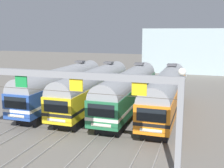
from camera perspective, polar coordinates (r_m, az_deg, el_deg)
The scene contains 8 objects.
ground_plane at distance 32.01m, azimuth -0.12°, elevation -5.51°, with size 160.00×160.00×0.00m, color slate.
track_bed at distance 48.02m, azimuth 6.16°, elevation 0.02°, with size 13.72×70.00×0.15m.
commuter_train_blue at distance 33.71m, azimuth -10.05°, elevation -0.14°, with size 2.88×18.06×5.05m.
commuter_train_yellow at distance 32.03m, azimuth -3.59°, elevation -0.57°, with size 2.88×18.06×5.05m.
commuter_train_green at distance 30.80m, azimuth 3.48°, elevation -1.02°, with size 2.88×18.06×5.05m.
commuter_train_orange at distance 30.08m, azimuth 11.02°, elevation -1.49°, with size 2.88×18.06×5.05m.
catenary_gantry at distance 18.77m, azimuth -12.97°, elevation -1.37°, with size 17.46×0.44×6.97m.
maintenance_building at distance 65.35m, azimuth 15.82°, elevation 6.68°, with size 20.15×10.00×9.56m, color #9EB2B7.
Camera 1 is at (9.49, -29.22, 8.96)m, focal length 44.62 mm.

